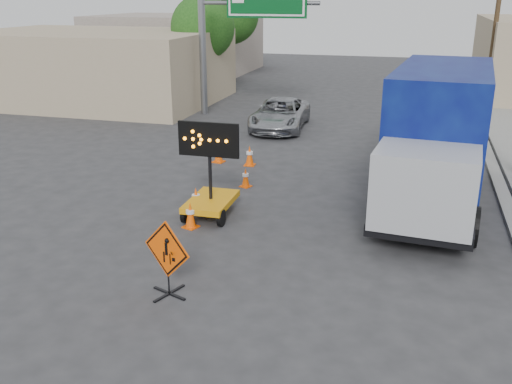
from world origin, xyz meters
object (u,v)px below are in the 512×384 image
at_px(pickup_truck, 280,114).
at_px(construction_sign, 167,256).
at_px(arrow_board, 211,195).
at_px(box_truck, 436,145).

bearing_deg(pickup_truck, construction_sign, -88.31).
xyz_separation_m(construction_sign, arrow_board, (-0.71, 4.52, -0.27)).
xyz_separation_m(pickup_truck, box_truck, (6.78, -8.51, 1.12)).
bearing_deg(box_truck, arrow_board, -149.90).
bearing_deg(arrow_board, box_truck, 24.38).
relative_size(construction_sign, arrow_board, 0.61).
relative_size(pickup_truck, box_truck, 0.58).
height_order(arrow_board, box_truck, box_truck).
bearing_deg(arrow_board, pickup_truck, 92.89).
relative_size(construction_sign, pickup_truck, 0.33).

